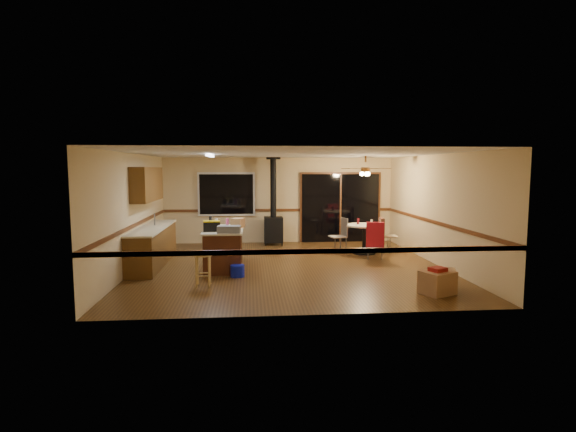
{
  "coord_description": "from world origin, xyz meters",
  "views": [
    {
      "loc": [
        -0.91,
        -10.22,
        2.26
      ],
      "look_at": [
        0.0,
        0.3,
        1.15
      ],
      "focal_mm": 28.0,
      "sensor_mm": 36.0,
      "label": 1
    }
  ],
  "objects": [
    {
      "name": "bottle_dark",
      "position": [
        -1.82,
        0.34,
        1.03
      ],
      "size": [
        0.09,
        0.09,
        0.25
      ],
      "primitive_type": "cylinder",
      "rotation": [
        0.0,
        0.0,
        0.33
      ],
      "color": "black",
      "rests_on": "kitchen_island"
    },
    {
      "name": "chair_rail",
      "position": [
        0.0,
        0.0,
        1.0
      ],
      "size": [
        7.0,
        7.0,
        0.08
      ],
      "primitive_type": null,
      "color": "#572D15",
      "rests_on": "ground"
    },
    {
      "name": "box_corner_a",
      "position": [
        2.48,
        -2.52,
        0.21
      ],
      "size": [
        0.69,
        0.65,
        0.42
      ],
      "primitive_type": "cube",
      "rotation": [
        0.0,
        0.0,
        0.45
      ],
      "color": "#946841",
      "rests_on": "floor"
    },
    {
      "name": "bottle_pink",
      "position": [
        -1.42,
        0.16,
        1.01
      ],
      "size": [
        0.08,
        0.08,
        0.22
      ],
      "primitive_type": "cylinder",
      "rotation": [
        0.0,
        0.0,
        -0.23
      ],
      "color": "#D84C8C",
      "rests_on": "kitchen_island"
    },
    {
      "name": "upper_cabinets",
      "position": [
        -3.33,
        0.7,
        1.9
      ],
      "size": [
        0.35,
        2.0,
        0.8
      ],
      "primitive_type": "cube",
      "color": "brown",
      "rests_on": "ground"
    },
    {
      "name": "chair_near",
      "position": [
        2.2,
        0.57,
        0.6
      ],
      "size": [
        0.53,
        0.56,
        0.7
      ],
      "color": "tan",
      "rests_on": "ground"
    },
    {
      "name": "ceiling_fan",
      "position": [
        2.15,
        1.45,
        2.21
      ],
      "size": [
        0.24,
        0.24,
        0.55
      ],
      "color": "brown",
      "rests_on": "ceiling"
    },
    {
      "name": "wall_right",
      "position": [
        3.5,
        0.0,
        1.3
      ],
      "size": [
        0.0,
        7.0,
        7.0
      ],
      "primitive_type": "plane",
      "rotation": [
        1.57,
        0.0,
        -1.57
      ],
      "color": "#CEB582",
      "rests_on": "ground"
    },
    {
      "name": "kitchen_island",
      "position": [
        -1.5,
        0.0,
        0.45
      ],
      "size": [
        0.88,
        1.68,
        0.9
      ],
      "color": "#492112",
      "rests_on": "ground"
    },
    {
      "name": "fluorescent_strip",
      "position": [
        -1.8,
        0.3,
        2.56
      ],
      "size": [
        0.1,
        1.2,
        0.04
      ],
      "primitive_type": "cube",
      "color": "white",
      "rests_on": "ceiling"
    },
    {
      "name": "floor",
      "position": [
        0.0,
        0.0,
        0.0
      ],
      "size": [
        7.0,
        7.0,
        0.0
      ],
      "primitive_type": "plane",
      "color": "#4A2F14",
      "rests_on": "ground"
    },
    {
      "name": "box_under_window",
      "position": [
        -1.87,
        2.71,
        0.21
      ],
      "size": [
        0.53,
        0.43,
        0.41
      ],
      "primitive_type": "cube",
      "rotation": [
        0.0,
        0.0,
        -0.03
      ],
      "color": "#946841",
      "rests_on": "floor"
    },
    {
      "name": "blue_bucket",
      "position": [
        -1.17,
        -0.9,
        0.12
      ],
      "size": [
        0.38,
        0.38,
        0.25
      ],
      "primitive_type": "cylinder",
      "rotation": [
        0.0,
        0.0,
        0.31
      ],
      "color": "#0E1AC4",
      "rests_on": "floor"
    },
    {
      "name": "lower_cabinets",
      "position": [
        -3.2,
        0.5,
        0.43
      ],
      "size": [
        0.6,
        3.0,
        0.86
      ],
      "primitive_type": "cube",
      "color": "brown",
      "rests_on": "ground"
    },
    {
      "name": "chair_right",
      "position": [
        2.67,
        1.52,
        0.6
      ],
      "size": [
        0.51,
        0.48,
        0.7
      ],
      "color": "tan",
      "rests_on": "ground"
    },
    {
      "name": "toolbox_grey",
      "position": [
        -1.35,
        -0.64,
        0.98
      ],
      "size": [
        0.51,
        0.31,
        0.15
      ],
      "primitive_type": "cube",
      "rotation": [
        0.0,
        0.0,
        -0.08
      ],
      "color": "slate",
      "rests_on": "kitchen_island"
    },
    {
      "name": "window",
      "position": [
        -1.6,
        3.45,
        1.5
      ],
      "size": [
        1.72,
        0.1,
        1.32
      ],
      "primitive_type": "cube",
      "color": "black",
      "rests_on": "ground"
    },
    {
      "name": "wall_left",
      "position": [
        -3.5,
        0.0,
        1.3
      ],
      "size": [
        0.0,
        7.0,
        7.0
      ],
      "primitive_type": "plane",
      "rotation": [
        1.57,
        0.0,
        1.57
      ],
      "color": "#CEB582",
      "rests_on": "ground"
    },
    {
      "name": "wood_stove",
      "position": [
        -0.2,
        3.05,
        0.73
      ],
      "size": [
        0.55,
        0.5,
        2.52
      ],
      "color": "black",
      "rests_on": "ground"
    },
    {
      "name": "glass_cream",
      "position": [
        2.33,
        1.4,
        0.85
      ],
      "size": [
        0.07,
        0.07,
        0.14
      ],
      "primitive_type": "cylinder",
      "rotation": [
        0.0,
        0.0,
        -0.27
      ],
      "color": "beige",
      "rests_on": "dining_table"
    },
    {
      "name": "toolbox_yellow_lid",
      "position": [
        -1.74,
        -0.37,
        1.12
      ],
      "size": [
        0.37,
        0.22,
        0.03
      ],
      "primitive_type": "cube",
      "rotation": [
        0.0,
        0.0,
        0.1
      ],
      "color": "gold",
      "rests_on": "toolbox_black"
    },
    {
      "name": "dining_table",
      "position": [
        2.15,
        1.45,
        0.53
      ],
      "size": [
        0.99,
        0.99,
        0.78
      ],
      "color": "black",
      "rests_on": "ground"
    },
    {
      "name": "toolbox_black",
      "position": [
        -1.74,
        -0.37,
        1.0
      ],
      "size": [
        0.38,
        0.23,
        0.2
      ],
      "primitive_type": "cube",
      "rotation": [
        0.0,
        0.0,
        0.1
      ],
      "color": "black",
      "rests_on": "kitchen_island"
    },
    {
      "name": "countertop",
      "position": [
        -3.2,
        0.5,
        0.88
      ],
      "size": [
        0.64,
        3.04,
        0.04
      ],
      "primitive_type": "cube",
      "color": "beige",
      "rests_on": "lower_cabinets"
    },
    {
      "name": "chair_left",
      "position": [
        1.55,
        1.57,
        0.59
      ],
      "size": [
        0.48,
        0.48,
        0.51
      ],
      "color": "tan",
      "rests_on": "ground"
    },
    {
      "name": "glass_red",
      "position": [
        2.0,
        1.55,
        0.86
      ],
      "size": [
        0.08,
        0.08,
        0.17
      ],
      "primitive_type": "cylinder",
      "rotation": [
        0.0,
        0.0,
        -0.38
      ],
      "color": "#590C14",
      "rests_on": "dining_table"
    },
    {
      "name": "wall_back",
      "position": [
        0.0,
        3.5,
        1.3
      ],
      "size": [
        7.0,
        0.0,
        7.0
      ],
      "primitive_type": "plane",
      "rotation": [
        1.57,
        0.0,
        0.0
      ],
      "color": "#CEB582",
      "rests_on": "ground"
    },
    {
      "name": "bar_stool",
      "position": [
        -1.81,
        -1.58,
        0.31
      ],
      "size": [
        0.45,
        0.45,
        0.63
      ],
      "primitive_type": "cylinder",
      "rotation": [
        0.0,
        0.0,
        -0.37
      ],
      "color": "tan",
      "rests_on": "floor"
    },
    {
      "name": "bottle_white",
      "position": [
        -1.69,
        0.55,
        0.99
      ],
      "size": [
        0.08,
        0.08,
        0.18
      ],
      "primitive_type": "cylinder",
      "rotation": [
        0.0,
        0.0,
        0.37
      ],
      "color": "white",
      "rests_on": "kitchen_island"
    },
    {
      "name": "sliding_door",
      "position": [
        1.9,
        3.45,
        1.05
      ],
      "size": [
        2.52,
        0.1,
        2.1
      ],
      "primitive_type": "cube",
      "color": "black",
      "rests_on": "ground"
    },
    {
      "name": "box_on_island",
      "position": [
        -1.18,
        0.22,
        1.01
      ],
      "size": [
        0.34,
        0.39,
        0.22
      ],
      "primitive_type": "cube",
      "rotation": [
        0.0,
        0.0,
        -0.36
      ],
      "color": "#946841",
      "rests_on": "kitchen_island"
    },
    {
      "name": "wall_front",
      "position": [
        0.0,
        -3.5,
        1.3
      ],
      "size": [
        7.0,
        0.0,
        7.0
      ],
      "primitive_type": "plane",
      "rotation": [
        -1.57,
        0.0,
        0.0
      ],
      "color": "#CEB582",
      "rests_on": "ground"
    },
    {
      "name": "box_corner_b",
      "position": [
        2.75,
        -2.13,
        0.18
      ],
      "size": [
        0.56,
        0.53,
        0.37
      ],
      "primitive_type": "cube",
      "rotation": [
        0.0,
        0.0,
        -0.38
      ],
      "color": "#946841",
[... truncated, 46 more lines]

